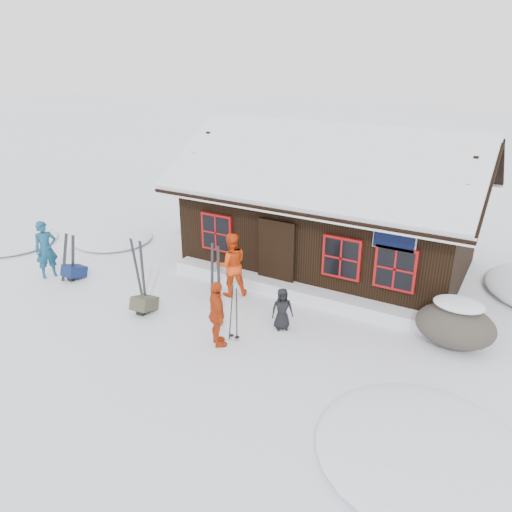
{
  "coord_description": "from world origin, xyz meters",
  "views": [
    {
      "loc": [
        6.8,
        -9.03,
        6.33
      ],
      "look_at": [
        0.75,
        1.54,
        1.3
      ],
      "focal_mm": 35.0,
      "sensor_mm": 36.0,
      "label": 1
    }
  ],
  "objects_px": {
    "skier_crouched": "(282,309)",
    "backpack_olive": "(145,306)",
    "boulder": "(455,324)",
    "ski_poles": "(234,314)",
    "skier_teal": "(46,250)",
    "skier_orange_right": "(217,314)",
    "skier_orange_left": "(231,265)",
    "backpack_blue": "(75,274)",
    "ski_pair_left": "(69,258)"
  },
  "relations": [
    {
      "from": "skier_orange_left",
      "to": "boulder",
      "type": "relative_size",
      "value": 1.02
    },
    {
      "from": "skier_orange_left",
      "to": "backpack_blue",
      "type": "distance_m",
      "value": 4.91
    },
    {
      "from": "backpack_olive",
      "to": "ski_pair_left",
      "type": "bearing_deg",
      "value": 166.86
    },
    {
      "from": "boulder",
      "to": "ski_poles",
      "type": "xyz_separation_m",
      "value": [
        -4.52,
        -2.33,
        0.15
      ]
    },
    {
      "from": "backpack_blue",
      "to": "ski_pair_left",
      "type": "bearing_deg",
      "value": -86.78
    },
    {
      "from": "skier_orange_right",
      "to": "boulder",
      "type": "relative_size",
      "value": 0.9
    },
    {
      "from": "ski_poles",
      "to": "backpack_olive",
      "type": "distance_m",
      "value": 2.78
    },
    {
      "from": "skier_teal",
      "to": "skier_crouched",
      "type": "bearing_deg",
      "value": -60.31
    },
    {
      "from": "skier_crouched",
      "to": "ski_pair_left",
      "type": "relative_size",
      "value": 0.71
    },
    {
      "from": "ski_pair_left",
      "to": "ski_poles",
      "type": "relative_size",
      "value": 1.05
    },
    {
      "from": "skier_orange_left",
      "to": "skier_orange_right",
      "type": "xyz_separation_m",
      "value": [
        1.11,
        -2.35,
        -0.11
      ]
    },
    {
      "from": "skier_teal",
      "to": "skier_orange_left",
      "type": "height_order",
      "value": "skier_orange_left"
    },
    {
      "from": "skier_crouched",
      "to": "boulder",
      "type": "xyz_separation_m",
      "value": [
        3.77,
        1.33,
        -0.01
      ]
    },
    {
      "from": "skier_orange_left",
      "to": "ski_poles",
      "type": "xyz_separation_m",
      "value": [
        1.32,
        -1.96,
        -0.23
      ]
    },
    {
      "from": "ski_pair_left",
      "to": "backpack_olive",
      "type": "xyz_separation_m",
      "value": [
        3.21,
        -0.41,
        -0.54
      ]
    },
    {
      "from": "skier_orange_left",
      "to": "backpack_olive",
      "type": "distance_m",
      "value": 2.56
    },
    {
      "from": "skier_orange_right",
      "to": "ski_poles",
      "type": "height_order",
      "value": "skier_orange_right"
    },
    {
      "from": "backpack_blue",
      "to": "backpack_olive",
      "type": "distance_m",
      "value": 3.26
    },
    {
      "from": "skier_orange_right",
      "to": "boulder",
      "type": "xyz_separation_m",
      "value": [
        4.72,
        2.72,
        -0.27
      ]
    },
    {
      "from": "skier_orange_right",
      "to": "backpack_olive",
      "type": "height_order",
      "value": "skier_orange_right"
    },
    {
      "from": "skier_orange_left",
      "to": "backpack_blue",
      "type": "relative_size",
      "value": 2.98
    },
    {
      "from": "backpack_olive",
      "to": "skier_teal",
      "type": "bearing_deg",
      "value": 170.15
    },
    {
      "from": "ski_pair_left",
      "to": "boulder",
      "type": "bearing_deg",
      "value": -15.82
    },
    {
      "from": "boulder",
      "to": "ski_poles",
      "type": "distance_m",
      "value": 5.09
    },
    {
      "from": "skier_orange_left",
      "to": "ski_pair_left",
      "type": "bearing_deg",
      "value": -22.84
    },
    {
      "from": "skier_crouched",
      "to": "backpack_olive",
      "type": "relative_size",
      "value": 1.71
    },
    {
      "from": "skier_orange_left",
      "to": "boulder",
      "type": "xyz_separation_m",
      "value": [
        5.83,
        0.37,
        -0.38
      ]
    },
    {
      "from": "skier_teal",
      "to": "skier_orange_right",
      "type": "bearing_deg",
      "value": -71.66
    },
    {
      "from": "skier_crouched",
      "to": "boulder",
      "type": "relative_size",
      "value": 0.6
    },
    {
      "from": "boulder",
      "to": "backpack_blue",
      "type": "bearing_deg",
      "value": -170.07
    },
    {
      "from": "skier_crouched",
      "to": "backpack_olive",
      "type": "bearing_deg",
      "value": 158.14
    },
    {
      "from": "skier_orange_right",
      "to": "skier_teal",
      "type": "bearing_deg",
      "value": 37.84
    },
    {
      "from": "boulder",
      "to": "skier_orange_right",
      "type": "bearing_deg",
      "value": -150.05
    },
    {
      "from": "skier_crouched",
      "to": "boulder",
      "type": "bearing_deg",
      "value": -19.13
    },
    {
      "from": "skier_orange_right",
      "to": "backpack_blue",
      "type": "distance_m",
      "value": 5.84
    },
    {
      "from": "ski_poles",
      "to": "backpack_blue",
      "type": "height_order",
      "value": "ski_poles"
    },
    {
      "from": "skier_crouched",
      "to": "ski_pair_left",
      "type": "bearing_deg",
      "value": 146.83
    },
    {
      "from": "boulder",
      "to": "backpack_olive",
      "type": "relative_size",
      "value": 2.84
    },
    {
      "from": "skier_orange_right",
      "to": "skier_crouched",
      "type": "height_order",
      "value": "skier_orange_right"
    },
    {
      "from": "skier_teal",
      "to": "ski_poles",
      "type": "bearing_deg",
      "value": -68.22
    },
    {
      "from": "skier_teal",
      "to": "ski_poles",
      "type": "xyz_separation_m",
      "value": [
        6.73,
        -0.25,
        -0.19
      ]
    },
    {
      "from": "skier_orange_right",
      "to": "ski_pair_left",
      "type": "height_order",
      "value": "skier_orange_right"
    },
    {
      "from": "skier_orange_left",
      "to": "ski_pair_left",
      "type": "height_order",
      "value": "skier_orange_left"
    },
    {
      "from": "ski_pair_left",
      "to": "backpack_blue",
      "type": "distance_m",
      "value": 0.56
    },
    {
      "from": "skier_orange_left",
      "to": "boulder",
      "type": "distance_m",
      "value": 5.86
    },
    {
      "from": "skier_teal",
      "to": "skier_orange_right",
      "type": "xyz_separation_m",
      "value": [
        6.53,
        -0.64,
        -0.07
      ]
    },
    {
      "from": "backpack_blue",
      "to": "skier_orange_left",
      "type": "bearing_deg",
      "value": 20.05
    },
    {
      "from": "backpack_blue",
      "to": "skier_orange_right",
      "type": "bearing_deg",
      "value": -6.24
    },
    {
      "from": "ski_poles",
      "to": "backpack_olive",
      "type": "height_order",
      "value": "ski_poles"
    },
    {
      "from": "skier_teal",
      "to": "skier_crouched",
      "type": "xyz_separation_m",
      "value": [
        7.48,
        0.76,
        -0.34
      ]
    }
  ]
}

